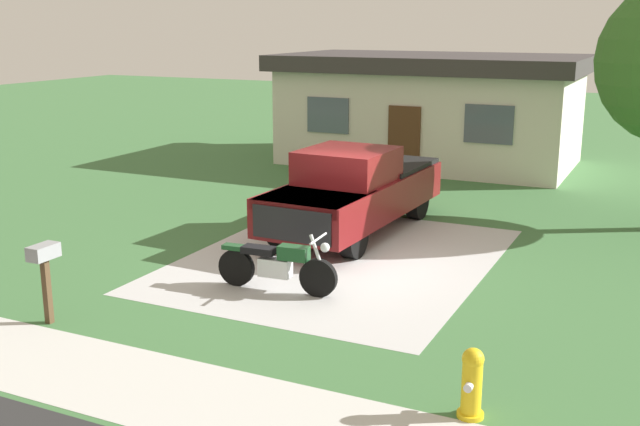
{
  "coord_description": "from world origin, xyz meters",
  "views": [
    {
      "loc": [
        5.83,
        -13.09,
        4.53
      ],
      "look_at": [
        -0.41,
        -0.05,
        0.9
      ],
      "focal_mm": 42.88,
      "sensor_mm": 36.0,
      "label": 1
    }
  ],
  "objects": [
    {
      "name": "driveway_pad",
      "position": [
        0.0,
        0.0,
        0.0
      ],
      "size": [
        5.65,
        7.2,
        0.01
      ],
      "primitive_type": "cube",
      "color": "#B6B6B6",
      "rests_on": "ground"
    },
    {
      "name": "ground_plane",
      "position": [
        0.0,
        0.0,
        0.0
      ],
      "size": [
        80.0,
        80.0,
        0.0
      ],
      "primitive_type": "plane",
      "color": "#3D6B3B"
    },
    {
      "name": "motorcycle",
      "position": [
        -0.23,
        -2.13,
        0.47
      ],
      "size": [
        2.21,
        0.7,
        1.09
      ],
      "color": "black",
      "rests_on": "ground"
    },
    {
      "name": "sidewalk_strip",
      "position": [
        0.0,
        -6.0,
        0.0
      ],
      "size": [
        36.0,
        1.8,
        0.01
      ],
      "primitive_type": "cube",
      "color": "beige",
      "rests_on": "ground"
    },
    {
      "name": "neighbor_house",
      "position": [
        -1.69,
        10.99,
        1.79
      ],
      "size": [
        9.6,
        5.6,
        3.5
      ],
      "color": "beige",
      "rests_on": "ground"
    },
    {
      "name": "pickup_truck",
      "position": [
        -0.55,
        2.08,
        0.95
      ],
      "size": [
        2.23,
        5.7,
        1.9
      ],
      "color": "black",
      "rests_on": "ground"
    },
    {
      "name": "mailbox",
      "position": [
        -2.72,
        -4.93,
        0.98
      ],
      "size": [
        0.26,
        0.48,
        1.26
      ],
      "color": "#4C3823",
      "rests_on": "ground"
    },
    {
      "name": "fire_hydrant",
      "position": [
        3.91,
        -4.97,
        0.43
      ],
      "size": [
        0.32,
        0.4,
        0.87
      ],
      "color": "yellow",
      "rests_on": "ground"
    }
  ]
}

